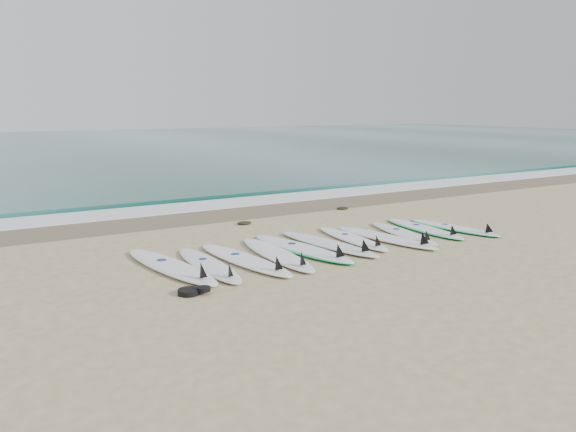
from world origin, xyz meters
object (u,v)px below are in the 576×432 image
surfboard_0 (172,266)px  surfboard_10 (455,228)px  surfboard_5 (330,244)px  leash_coil (192,291)px

surfboard_0 → surfboard_10: size_ratio=1.22×
surfboard_0 → surfboard_5: surfboard_0 is taller
surfboard_0 → surfboard_5: size_ratio=1.06×
surfboard_0 → surfboard_5: 3.21m
surfboard_10 → leash_coil: bearing=-178.2°
leash_coil → surfboard_5: bearing=21.4°
surfboard_0 → leash_coil: 1.37m
surfboard_0 → surfboard_10: bearing=-10.9°
surfboard_5 → surfboard_10: size_ratio=1.14×
surfboard_0 → surfboard_10: surfboard_0 is taller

